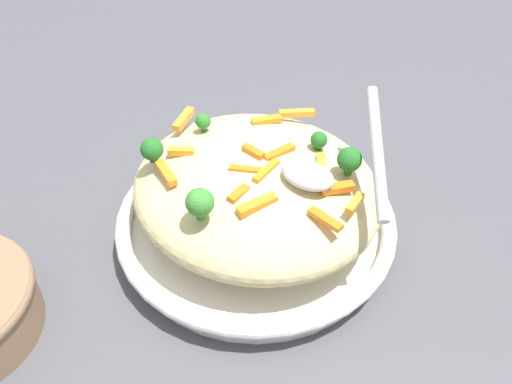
% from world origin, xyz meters
% --- Properties ---
extents(ground_plane, '(2.40, 2.40, 0.00)m').
position_xyz_m(ground_plane, '(0.00, 0.00, 0.00)').
color(ground_plane, '#4C4C51').
extents(serving_bowl, '(0.32, 0.32, 0.04)m').
position_xyz_m(serving_bowl, '(0.00, 0.00, 0.02)').
color(serving_bowl, white).
rests_on(serving_bowl, ground_plane).
extents(pasta_mound, '(0.28, 0.26, 0.09)m').
position_xyz_m(pasta_mound, '(0.00, 0.00, 0.08)').
color(pasta_mound, '#DBC689').
rests_on(pasta_mound, serving_bowl).
extents(carrot_piece_0, '(0.04, 0.03, 0.01)m').
position_xyz_m(carrot_piece_0, '(0.07, 0.07, 0.11)').
color(carrot_piece_0, orange).
rests_on(carrot_piece_0, pasta_mound).
extents(carrot_piece_1, '(0.01, 0.03, 0.01)m').
position_xyz_m(carrot_piece_1, '(-0.01, 0.05, 0.12)').
color(carrot_piece_1, orange).
rests_on(carrot_piece_1, pasta_mound).
extents(carrot_piece_2, '(0.01, 0.03, 0.01)m').
position_xyz_m(carrot_piece_2, '(-0.12, -0.00, 0.11)').
color(carrot_piece_2, orange).
rests_on(carrot_piece_2, pasta_mound).
extents(carrot_piece_3, '(0.04, 0.02, 0.01)m').
position_xyz_m(carrot_piece_3, '(-0.10, 0.03, 0.11)').
color(carrot_piece_3, orange).
rests_on(carrot_piece_3, pasta_mound).
extents(carrot_piece_4, '(0.02, 0.04, 0.01)m').
position_xyz_m(carrot_piece_4, '(-0.02, -0.02, 0.12)').
color(carrot_piece_4, orange).
rests_on(carrot_piece_4, pasta_mound).
extents(carrot_piece_5, '(0.01, 0.04, 0.01)m').
position_xyz_m(carrot_piece_5, '(-0.02, 0.01, 0.12)').
color(carrot_piece_5, orange).
rests_on(carrot_piece_5, pasta_mound).
extents(carrot_piece_6, '(0.02, 0.03, 0.01)m').
position_xyz_m(carrot_piece_6, '(-0.06, -0.04, 0.11)').
color(carrot_piece_6, orange).
rests_on(carrot_piece_6, pasta_mound).
extents(carrot_piece_7, '(0.03, 0.04, 0.01)m').
position_xyz_m(carrot_piece_7, '(-0.04, 0.06, 0.12)').
color(carrot_piece_7, orange).
rests_on(carrot_piece_7, pasta_mound).
extents(carrot_piece_8, '(0.03, 0.01, 0.01)m').
position_xyz_m(carrot_piece_8, '(0.01, -0.01, 0.12)').
color(carrot_piece_8, orange).
rests_on(carrot_piece_8, pasta_mound).
extents(carrot_piece_9, '(0.02, 0.04, 0.01)m').
position_xyz_m(carrot_piece_9, '(0.11, -0.02, 0.11)').
color(carrot_piece_9, orange).
rests_on(carrot_piece_9, pasta_mound).
extents(carrot_piece_10, '(0.03, 0.02, 0.01)m').
position_xyz_m(carrot_piece_10, '(0.08, 0.03, 0.11)').
color(carrot_piece_10, orange).
rests_on(carrot_piece_10, pasta_mound).
extents(carrot_piece_11, '(0.03, 0.03, 0.01)m').
position_xyz_m(carrot_piece_11, '(0.03, -0.07, 0.11)').
color(carrot_piece_11, orange).
rests_on(carrot_piece_11, pasta_mound).
extents(carrot_piece_12, '(0.04, 0.03, 0.01)m').
position_xyz_m(carrot_piece_12, '(0.01, -0.10, 0.11)').
color(carrot_piece_12, orange).
rests_on(carrot_piece_12, pasta_mound).
extents(carrot_piece_13, '(0.03, 0.02, 0.01)m').
position_xyz_m(carrot_piece_13, '(0.00, 0.02, 0.12)').
color(carrot_piece_13, orange).
rests_on(carrot_piece_13, pasta_mound).
extents(carrot_piece_14, '(0.03, 0.03, 0.01)m').
position_xyz_m(carrot_piece_14, '(-0.09, -0.01, 0.11)').
color(carrot_piece_14, orange).
rests_on(carrot_piece_14, pasta_mound).
extents(broccoli_floret_0, '(0.03, 0.03, 0.03)m').
position_xyz_m(broccoli_floret_0, '(-0.00, 0.10, 0.13)').
color(broccoli_floret_0, '#377928').
rests_on(broccoli_floret_0, pasta_mound).
extents(broccoli_floret_1, '(0.02, 0.02, 0.02)m').
position_xyz_m(broccoli_floret_1, '(0.08, -0.02, 0.12)').
color(broccoli_floret_1, '#296820').
rests_on(broccoli_floret_1, pasta_mound).
extents(broccoli_floret_2, '(0.03, 0.03, 0.03)m').
position_xyz_m(broccoli_floret_2, '(-0.09, -0.04, 0.13)').
color(broccoli_floret_2, '#205B1C').
rests_on(broccoli_floret_2, pasta_mound).
extents(broccoli_floret_3, '(0.02, 0.02, 0.02)m').
position_xyz_m(broccoli_floret_3, '(-0.04, -0.06, 0.12)').
color(broccoli_floret_3, '#205B1C').
rests_on(broccoli_floret_3, pasta_mound).
extents(broccoli_floret_4, '(0.02, 0.02, 0.03)m').
position_xyz_m(broccoli_floret_4, '(0.10, 0.05, 0.13)').
color(broccoli_floret_4, '#205B1C').
rests_on(broccoli_floret_4, pasta_mound).
extents(serving_spoon, '(0.12, 0.12, 0.07)m').
position_xyz_m(serving_spoon, '(-0.08, -0.01, 0.14)').
color(serving_spoon, '#B7B7BC').
rests_on(serving_spoon, pasta_mound).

